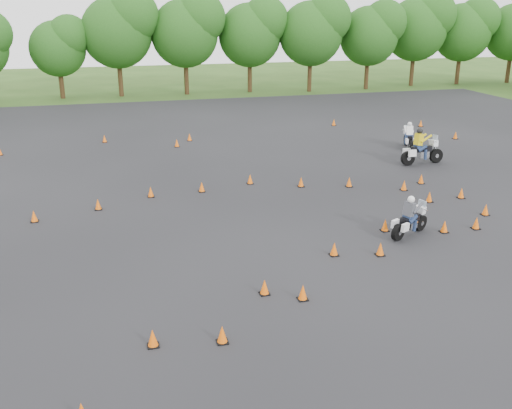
% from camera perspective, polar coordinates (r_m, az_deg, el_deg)
% --- Properties ---
extents(ground, '(140.00, 140.00, 0.00)m').
position_cam_1_polar(ground, '(17.94, 3.31, -7.72)').
color(ground, '#2D5119').
rests_on(ground, ground).
extents(asphalt_pad, '(62.00, 62.00, 0.00)m').
position_cam_1_polar(asphalt_pad, '(23.23, -1.26, -1.21)').
color(asphalt_pad, black).
rests_on(asphalt_pad, ground).
extents(treeline, '(86.69, 32.46, 10.11)m').
position_cam_1_polar(treeline, '(51.01, -6.21, 15.10)').
color(treeline, '#204E16').
rests_on(treeline, ground).
extents(traffic_cones, '(36.36, 32.82, 0.45)m').
position_cam_1_polar(traffic_cones, '(22.59, -2.45, -1.22)').
color(traffic_cones, '#F3600A').
rests_on(traffic_cones, asphalt_pad).
extents(rider_grey, '(2.14, 1.52, 1.61)m').
position_cam_1_polar(rider_grey, '(21.83, 15.16, -1.03)').
color(rider_grey, '#44454C').
rests_on(rider_grey, ground).
extents(rider_yellow, '(2.59, 0.97, 1.96)m').
position_cam_1_polar(rider_yellow, '(32.06, 16.39, 5.60)').
color(rider_yellow, gold).
rests_on(rider_yellow, ground).
extents(rider_white, '(1.26, 2.19, 1.62)m').
position_cam_1_polar(rider_white, '(35.59, 15.08, 6.74)').
color(rider_white, white).
rests_on(rider_white, ground).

